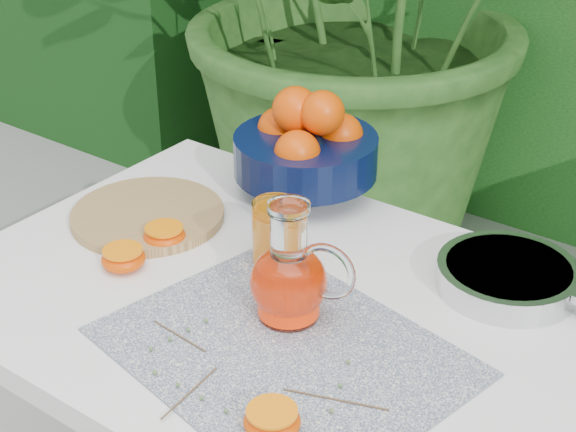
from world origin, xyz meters
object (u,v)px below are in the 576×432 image
Objects in this scene: cutting_board at (148,215)px; saute_pan at (510,276)px; juice_pitcher at (290,279)px; white_table at (280,341)px; fruit_bowl at (306,146)px.

saute_pan reaches higher than cutting_board.
saute_pan is at bearing 49.19° from juice_pitcher.
saute_pan is at bearing 15.86° from cutting_board.
juice_pitcher reaches higher than cutting_board.
white_table is 0.34m from cutting_board.
fruit_bowl reaches higher than white_table.
fruit_bowl reaches higher than juice_pitcher.
saute_pan is (0.43, -0.08, -0.07)m from fruit_bowl.
cutting_board is 0.62m from saute_pan.
cutting_board reaches higher than white_table.
saute_pan is (0.22, 0.26, -0.05)m from juice_pitcher.
cutting_board is (-0.33, 0.06, 0.09)m from white_table.
fruit_bowl is 0.44m from saute_pan.
cutting_board is 0.68× the size of saute_pan.
juice_pitcher is at bearing -13.55° from cutting_board.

